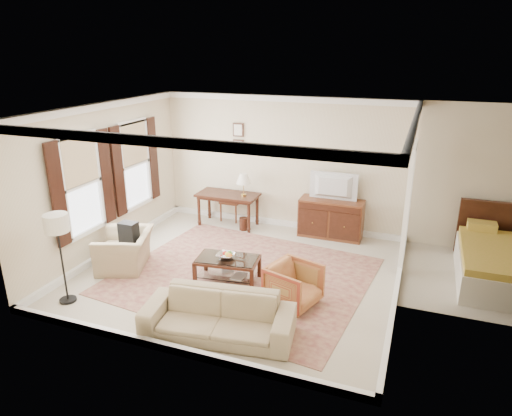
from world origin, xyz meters
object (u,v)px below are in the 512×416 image
Objects in this scene: writing_desk at (228,198)px; sideboard at (331,218)px; coffee_table at (228,263)px; club_armchair at (124,244)px; striped_armchair at (294,283)px; sofa at (218,310)px; tv at (333,178)px.

sideboard reaches higher than writing_desk.
coffee_table is 1.99m from club_armchair.
sideboard is at bearing 18.37° from striped_armchair.
sideboard is at bearing 3.83° from writing_desk.
coffee_table is at bearing 100.96° from sofa.
club_armchair is (-3.25, 0.18, 0.08)m from striped_armchair.
writing_desk is 1.02× the size of sideboard.
tv is 4.32m from club_armchair.
sideboard is at bearing 64.52° from coffee_table.
tv reaches higher than coffee_table.
coffee_table is 1.52× the size of striped_armchair.
coffee_table is (-1.25, -2.59, -0.96)m from tv.
sideboard is 1.29× the size of club_armchair.
sofa is (1.59, -3.94, -0.23)m from writing_desk.
club_armchair reaches higher than sofa.
striped_armchair is at bearing 66.67° from club_armchair.
tv reaches higher than striped_armchair.
sideboard reaches higher than coffee_table.
coffee_table is (-1.25, -2.61, -0.07)m from sideboard.
writing_desk is at bearing 140.46° from club_armchair.
sofa is (-0.73, -4.10, -0.00)m from sideboard.
sideboard is 2.94m from striped_armchair.
tv reaches higher than club_armchair.
sofa is at bearing -70.91° from coffee_table.
tv is 4.24m from sofa.
striped_armchair is at bearing 90.43° from tv.
club_armchair is at bearing -109.30° from writing_desk.
writing_desk reaches higher than coffee_table.
club_armchair is (-0.91, -2.60, -0.19)m from writing_desk.
sofa is at bearing 41.57° from club_armchair.
club_armchair reaches higher than writing_desk.
sofa is at bearing -100.11° from sideboard.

